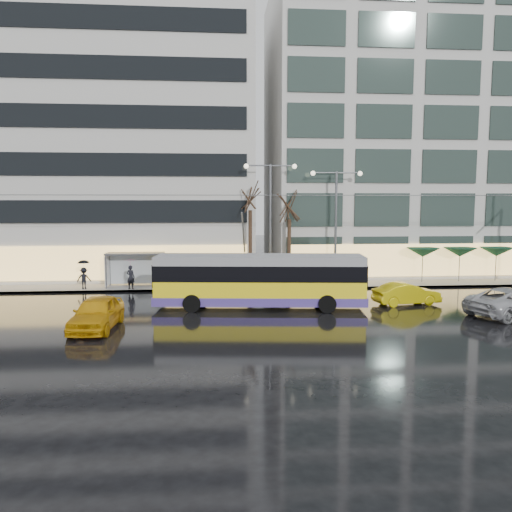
{
  "coord_description": "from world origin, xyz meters",
  "views": [
    {
      "loc": [
        -2.14,
        -26.45,
        6.33
      ],
      "look_at": [
        0.44,
        5.0,
        2.93
      ],
      "focal_mm": 35.0,
      "sensor_mm": 36.0,
      "label": 1
    }
  ],
  "objects": [
    {
      "name": "ground",
      "position": [
        0.0,
        0.0,
        0.0
      ],
      "size": [
        140.0,
        140.0,
        0.0
      ],
      "primitive_type": "plane",
      "color": "black",
      "rests_on": "ground"
    },
    {
      "name": "parasol_c",
      "position": [
        20.0,
        11.0,
        2.45
      ],
      "size": [
        2.5,
        2.5,
        2.65
      ],
      "color": "#595B60",
      "rests_on": "sidewalk"
    },
    {
      "name": "parasol_a",
      "position": [
        14.0,
        11.0,
        2.45
      ],
      "size": [
        2.5,
        2.5,
        2.65
      ],
      "color": "#595B60",
      "rests_on": "sidewalk"
    },
    {
      "name": "bus_shelter",
      "position": [
        -8.38,
        10.69,
        1.96
      ],
      "size": [
        4.2,
        1.6,
        2.51
      ],
      "color": "#595B60",
      "rests_on": "sidewalk"
    },
    {
      "name": "pedestrian_a",
      "position": [
        -8.18,
        9.41,
        1.59
      ],
      "size": [
        1.26,
        1.27,
        2.19
      ],
      "color": "black",
      "rests_on": "sidewalk"
    },
    {
      "name": "building_left",
      "position": [
        -16.0,
        19.0,
        11.15
      ],
      "size": [
        34.0,
        14.0,
        22.0
      ],
      "primitive_type": "cube",
      "color": "beige",
      "rests_on": "sidewalk"
    },
    {
      "name": "tree_b",
      "position": [
        3.5,
        11.2,
        6.4
      ],
      "size": [
        3.2,
        3.2,
        7.7
      ],
      "color": "black",
      "rests_on": "sidewalk"
    },
    {
      "name": "kerb",
      "position": [
        2.0,
        9.05,
        0.07
      ],
      "size": [
        80.0,
        0.1,
        0.15
      ],
      "primitive_type": "cube",
      "color": "slate",
      "rests_on": "ground"
    },
    {
      "name": "taxi_b",
      "position": [
        9.69,
        3.21,
        0.68
      ],
      "size": [
        4.31,
        2.06,
        1.36
      ],
      "primitive_type": "imported",
      "rotation": [
        0.0,
        0.0,
        1.73
      ],
      "color": "#D4BF0B",
      "rests_on": "ground"
    },
    {
      "name": "street_lamp_near",
      "position": [
        2.0,
        10.8,
        5.99
      ],
      "size": [
        3.96,
        0.36,
        9.03
      ],
      "color": "#595B60",
      "rests_on": "sidewalk"
    },
    {
      "name": "building_right",
      "position": [
        19.0,
        19.0,
        12.65
      ],
      "size": [
        32.0,
        14.0,
        25.0
      ],
      "primitive_type": "cube",
      "color": "beige",
      "rests_on": "sidewalk"
    },
    {
      "name": "parasol_b",
      "position": [
        17.0,
        11.0,
        2.45
      ],
      "size": [
        2.5,
        2.5,
        2.65
      ],
      "color": "#595B60",
      "rests_on": "sidewalk"
    },
    {
      "name": "taxi_a",
      "position": [
        -8.08,
        -1.4,
        0.83
      ],
      "size": [
        2.21,
        4.96,
        1.66
      ],
      "primitive_type": "imported",
      "rotation": [
        0.0,
        0.0,
        -0.05
      ],
      "color": "#D2940B",
      "rests_on": "ground"
    },
    {
      "name": "pedestrian_c",
      "position": [
        -11.55,
        9.79,
        1.27
      ],
      "size": [
        1.0,
        0.84,
        2.11
      ],
      "color": "black",
      "rests_on": "sidewalk"
    },
    {
      "name": "trolleybus",
      "position": [
        0.5,
        2.99,
        1.56
      ],
      "size": [
        12.64,
        5.43,
        5.78
      ],
      "color": "yellow",
      "rests_on": "ground"
    },
    {
      "name": "catenary",
      "position": [
        1.0,
        7.94,
        4.25
      ],
      "size": [
        42.24,
        5.12,
        7.0
      ],
      "color": "#595B60",
      "rests_on": "ground"
    },
    {
      "name": "sidewalk",
      "position": [
        2.0,
        14.0,
        0.07
      ],
      "size": [
        80.0,
        10.0,
        0.15
      ],
      "primitive_type": "cube",
      "color": "gray",
      "rests_on": "ground"
    },
    {
      "name": "tree_a",
      "position": [
        0.5,
        11.0,
        7.09
      ],
      "size": [
        3.2,
        3.2,
        8.4
      ],
      "color": "black",
      "rests_on": "sidewalk"
    },
    {
      "name": "pedestrian_b",
      "position": [
        -3.85,
        11.08,
        0.98
      ],
      "size": [
        1.02,
        0.98,
        1.66
      ],
      "color": "black",
      "rests_on": "sidewalk"
    },
    {
      "name": "street_lamp_far",
      "position": [
        7.0,
        10.8,
        5.71
      ],
      "size": [
        3.96,
        0.36,
        8.53
      ],
      "color": "#595B60",
      "rests_on": "sidewalk"
    }
  ]
}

